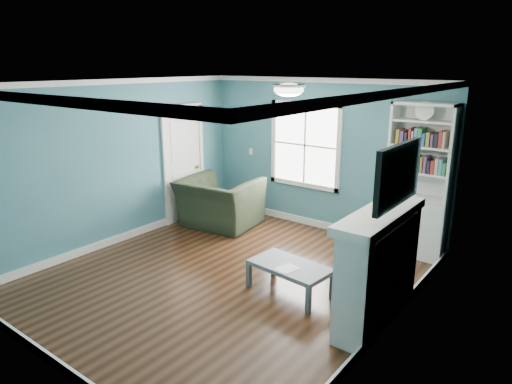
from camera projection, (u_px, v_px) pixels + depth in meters
The scene contains 13 objects.
floor at pixel (227, 276), 6.28m from camera, with size 5.00×5.00×0.00m, color black.
room_walls at pixel (224, 164), 5.85m from camera, with size 5.00×5.00×5.00m.
trim at pixel (225, 190), 5.94m from camera, with size 4.50×5.00×2.60m.
window at pixel (305, 145), 7.96m from camera, with size 1.40×0.06×1.50m.
bookshelf at pixel (417, 197), 6.76m from camera, with size 0.90×0.35×2.31m.
fireplace at pixel (379, 269), 5.05m from camera, with size 0.44×1.58×1.30m.
tv at pixel (398, 175), 4.68m from camera, with size 0.06×1.10×0.65m, color black.
door at pixel (184, 163), 8.36m from camera, with size 0.12×0.98×2.17m.
ceiling_fixture at pixel (289, 89), 5.14m from camera, with size 0.38×0.38×0.15m.
light_switch at pixel (251, 151), 8.73m from camera, with size 0.08×0.01×0.12m, color white.
recliner at pixel (219, 195), 8.11m from camera, with size 1.31×0.85×1.15m, color black.
coffee_table at pixel (290, 268), 5.78m from camera, with size 1.07×0.66×0.37m.
paper_sheet at pixel (287, 268), 5.66m from camera, with size 0.22×0.28×0.00m, color white.
Camera 1 is at (3.79, -4.31, 2.83)m, focal length 32.00 mm.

